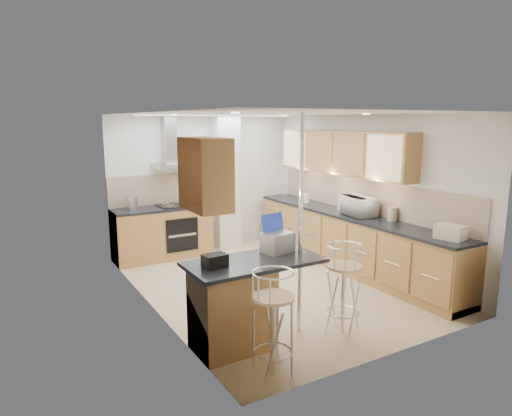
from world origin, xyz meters
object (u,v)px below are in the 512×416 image
bread_bin (451,232)px  laptop (278,242)px  bar_stool_end (343,288)px  bar_stool_near (273,323)px  microwave (359,206)px

bread_bin → laptop: bearing=153.6°
bar_stool_end → bar_stool_near: bearing=146.7°
laptop → bar_stool_near: (-0.55, -0.78, -0.53)m
bar_stool_near → bread_bin: bearing=-9.7°
microwave → laptop: microwave is taller
bar_stool_end → bread_bin: (1.64, -0.13, 0.49)m
bar_stool_near → bar_stool_end: same height
microwave → laptop: (-2.27, -1.13, -0.02)m
laptop → bar_stool_end: 0.92m
laptop → bar_stool_near: size_ratio=0.31×
microwave → bar_stool_near: bearing=131.8°
bar_stool_near → bar_stool_end: bearing=2.9°
laptop → bread_bin: laptop is taller
bar_stool_near → bread_bin: (2.82, 0.23, 0.49)m
bar_stool_near → microwave: bearing=19.7°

